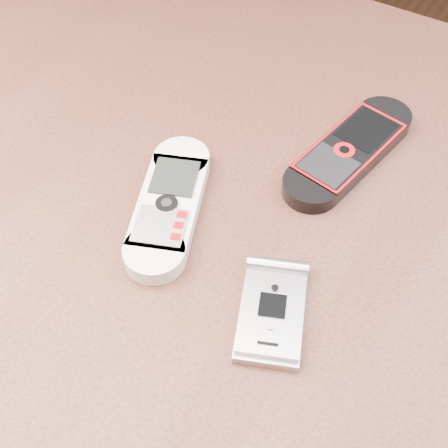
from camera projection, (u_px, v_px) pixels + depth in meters
The scene contains 4 objects.
table at pixel (220, 295), 0.62m from camera, with size 1.20×0.80×0.75m.
nokia_white at pixel (169, 205), 0.54m from camera, with size 0.05×0.16×0.02m, color silver.
nokia_black_red at pixel (349, 151), 0.58m from camera, with size 0.05×0.17×0.02m, color black.
motorola_razr at pixel (272, 313), 0.47m from camera, with size 0.05×0.10×0.01m, color silver.
Camera 1 is at (0.17, -0.28, 1.17)m, focal length 50.00 mm.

